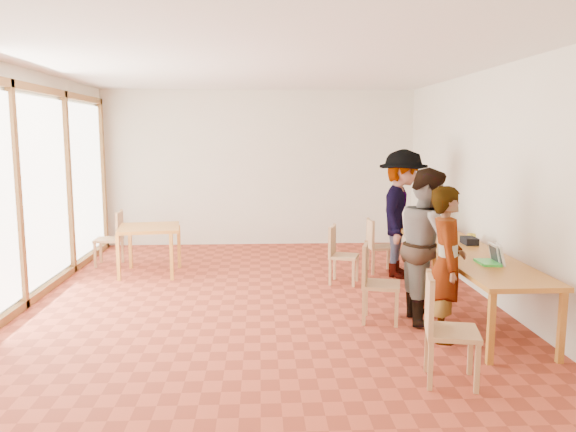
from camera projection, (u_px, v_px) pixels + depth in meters
name	position (u px, v px, depth m)	size (l,w,h in m)	color
ground	(260.00, 304.00, 7.16)	(8.00, 8.00, 0.00)	#A94029
wall_back	(260.00, 168.00, 10.89)	(6.00, 0.10, 3.00)	silver
wall_front	(259.00, 258.00, 2.99)	(6.00, 0.10, 3.00)	silver
wall_right	(497.00, 186.00, 7.09)	(0.10, 8.00, 3.00)	silver
window_wall	(15.00, 189.00, 6.80)	(0.10, 8.00, 3.00)	white
ceiling	(258.00, 61.00, 6.72)	(6.00, 8.00, 0.04)	white
communal_table	(456.00, 249.00, 7.13)	(0.80, 4.00, 0.75)	#B77828
side_table	(149.00, 232.00, 8.63)	(0.90, 0.90, 0.75)	#B77828
chair_near	(441.00, 317.00, 4.85)	(0.53, 0.53, 0.51)	tan
chair_mid	(373.00, 274.00, 6.46)	(0.52, 0.52, 0.48)	tan
chair_far	(338.00, 248.00, 8.13)	(0.50, 0.50, 0.45)	tan
chair_empty	(376.00, 240.00, 8.77)	(0.41, 0.41, 0.45)	tan
chair_spare	(114.00, 232.00, 9.24)	(0.43, 0.43, 0.48)	tan
person_near	(447.00, 264.00, 5.85)	(0.59, 0.39, 1.63)	gray
person_mid	(428.00, 245.00, 6.47)	(0.86, 0.67, 1.78)	gray
person_far	(402.00, 214.00, 8.46)	(1.25, 0.72, 1.93)	gray
laptop_near	(495.00, 259.00, 6.09)	(0.27, 0.30, 0.22)	#3DD746
laptop_mid	(490.00, 258.00, 6.15)	(0.22, 0.26, 0.22)	#3DD746
laptop_far	(432.00, 229.00, 8.05)	(0.24, 0.26, 0.19)	#3DD746
yellow_mug	(471.00, 237.00, 7.47)	(0.12, 0.12, 0.09)	yellow
green_bottle	(444.00, 217.00, 8.60)	(0.07, 0.07, 0.28)	#1D6332
clear_glass	(425.00, 222.00, 8.80)	(0.07, 0.07, 0.09)	silver
condiment_cup	(428.00, 222.00, 8.84)	(0.08, 0.08, 0.06)	white
pink_phone	(452.00, 234.00, 7.90)	(0.05, 0.10, 0.01)	#E34F96
black_pouch	(469.00, 241.00, 7.22)	(0.16, 0.26, 0.09)	black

